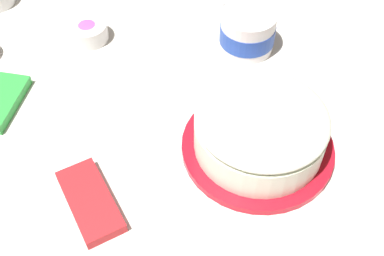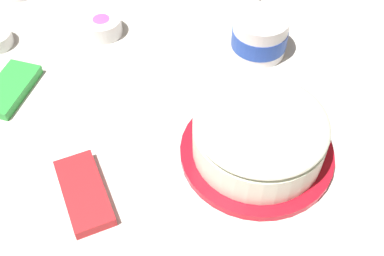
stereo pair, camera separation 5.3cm
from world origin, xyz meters
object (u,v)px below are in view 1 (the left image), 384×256
frosted_cake (260,132)px  sprinkle_bowl_rainbow (88,31)px  frosting_tub (248,31)px  candy_box_upper (90,201)px  candy_box_lower (0,102)px

frosted_cake → sprinkle_bowl_rainbow: bearing=-134.8°
frosting_tub → candy_box_upper: (0.38, -0.31, -0.04)m
frosting_tub → candy_box_lower: 0.53m
sprinkle_bowl_rainbow → candy_box_lower: bearing=-38.8°
sprinkle_bowl_rainbow → candy_box_lower: size_ratio=0.62×
frosted_cake → candy_box_lower: (-0.14, -0.49, -0.04)m
frosted_cake → frosting_tub: bearing=176.9°
frosting_tub → candy_box_upper: bearing=-38.8°
candy_box_lower → candy_box_upper: same height
frosted_cake → candy_box_upper: (0.10, -0.29, -0.04)m
frosted_cake → candy_box_upper: size_ratio=1.82×
frosted_cake → frosting_tub: size_ratio=2.31×
frosted_cake → frosting_tub: (-0.28, 0.02, -0.00)m
frosting_tub → candy_box_upper: 0.49m
candy_box_lower → sprinkle_bowl_rainbow: bearing=155.2°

